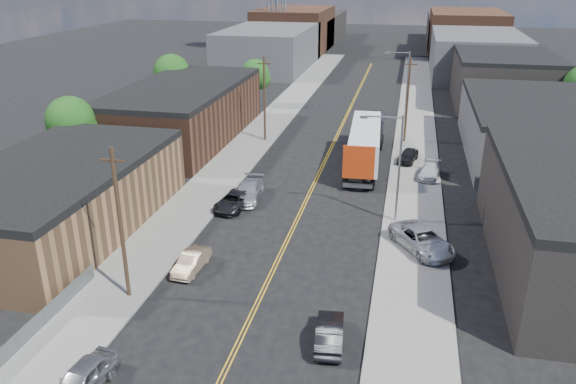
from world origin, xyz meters
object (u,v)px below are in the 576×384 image
at_px(semi_truck, 366,140).
at_px(car_left_b, 191,262).
at_px(car_right_oncoming, 330,333).
at_px(car_left_a, 82,379).
at_px(car_left_c, 234,201).
at_px(car_ahead_truck, 367,141).
at_px(car_left_d, 248,191).
at_px(car_right_lot_a, 422,240).
at_px(car_right_lot_c, 408,156).
at_px(car_right_lot_b, 430,171).

distance_m(semi_truck, car_left_b, 27.24).
bearing_deg(car_right_oncoming, car_left_a, 23.81).
bearing_deg(car_left_c, car_ahead_truck, 70.90).
height_order(semi_truck, car_left_d, semi_truck).
bearing_deg(car_left_b, car_left_d, 91.67).
bearing_deg(car_ahead_truck, car_left_b, -99.61).
xyz_separation_m(car_right_oncoming, car_ahead_truck, (-0.95, 36.90, 0.10)).
distance_m(car_left_c, car_right_lot_a, 16.61).
bearing_deg(car_right_lot_a, car_ahead_truck, 70.71).
bearing_deg(car_right_oncoming, car_left_b, -35.30).
distance_m(car_left_c, car_right_oncoming, 20.08).
relative_size(car_left_d, car_right_lot_a, 0.93).
height_order(semi_truck, car_ahead_truck, semi_truck).
height_order(car_left_b, car_left_d, car_left_d).
distance_m(car_left_c, car_right_lot_c, 21.26).
bearing_deg(car_right_lot_a, car_left_c, 130.61).
bearing_deg(car_left_b, car_left_c, 95.07).
bearing_deg(car_right_lot_c, car_ahead_truck, 148.52).
distance_m(semi_truck, car_right_lot_a, 20.08).
xyz_separation_m(semi_truck, car_right_lot_b, (6.62, -3.36, -1.76)).
xyz_separation_m(semi_truck, car_left_c, (-10.15, -14.47, -1.87)).
distance_m(semi_truck, car_right_lot_b, 7.63).
distance_m(car_left_d, car_right_lot_a, 16.72).
xyz_separation_m(semi_truck, car_left_a, (-10.69, -37.76, -1.79)).
bearing_deg(car_left_a, car_left_c, 95.86).
bearing_deg(car_left_c, car_right_lot_a, -9.15).
distance_m(car_right_oncoming, car_right_lot_a, 13.22).
height_order(car_right_oncoming, car_ahead_truck, car_ahead_truck).
relative_size(semi_truck, car_ahead_truck, 2.98).
xyz_separation_m(semi_truck, car_right_lot_c, (4.46, 0.97, -1.71)).
bearing_deg(car_left_b, car_left_a, -90.83).
xyz_separation_m(car_right_oncoming, car_right_lot_a, (5.07, 12.20, 0.26)).
xyz_separation_m(car_left_d, car_right_lot_a, (15.23, -6.91, 0.18)).
bearing_deg(semi_truck, car_left_c, -127.99).
height_order(car_left_c, car_right_lot_b, car_right_lot_b).
height_order(semi_truck, car_right_oncoming, semi_truck).
bearing_deg(car_left_c, car_right_lot_b, 40.77).
distance_m(car_right_lot_a, car_right_lot_c, 20.18).
bearing_deg(car_right_lot_b, car_left_a, -106.96).
xyz_separation_m(semi_truck, car_ahead_truck, (-0.24, 5.54, -1.75)).
distance_m(car_left_b, car_left_d, 13.09).
distance_m(car_right_lot_a, car_right_lot_b, 15.82).
bearing_deg(car_left_b, car_right_lot_a, 24.86).
xyz_separation_m(car_left_c, car_ahead_truck, (9.91, 20.01, 0.12)).
xyz_separation_m(car_right_lot_a, car_right_lot_b, (0.84, 15.80, -0.18)).
height_order(car_left_a, car_left_b, car_left_a).
bearing_deg(car_right_oncoming, car_ahead_truck, -94.02).
relative_size(car_right_oncoming, car_right_lot_c, 1.06).
bearing_deg(car_left_a, car_right_oncoming, 36.49).
xyz_separation_m(car_left_c, car_left_d, (0.71, 2.22, 0.12)).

